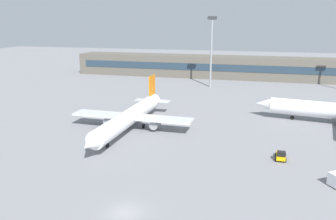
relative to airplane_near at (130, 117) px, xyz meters
name	(u,v)px	position (x,y,z in m)	size (l,w,h in m)	color
ground_plane	(188,124)	(11.58, 8.02, -3.00)	(400.00, 400.00, 0.00)	gray
terminal_building	(222,67)	(11.58, 77.19, 1.50)	(125.69, 12.13, 9.00)	#5B564C
airplane_near	(130,117)	(0.00, 0.00, 0.00)	(27.66, 39.77, 9.83)	white
baggage_tug_yellow	(281,155)	(31.52, -8.99, -2.20)	(1.91, 3.65, 1.75)	#F2B20C
floodlight_tower_west	(211,47)	(9.85, 55.50, 11.47)	(3.20, 0.80, 24.93)	gray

